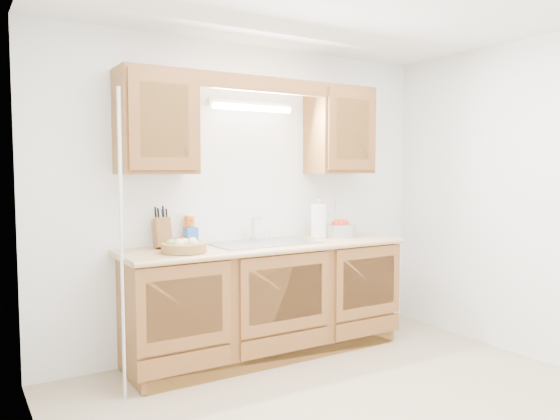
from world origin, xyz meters
TOP-DOWN VIEW (x-y plane):
  - room at (0.00, 0.00)m, footprint 3.52×3.50m
  - base_cabinets at (0.00, 1.20)m, footprint 2.20×0.60m
  - countertop at (0.00, 1.19)m, footprint 2.30×0.63m
  - upper_cabinet_left at (-0.83, 1.33)m, footprint 0.55×0.33m
  - upper_cabinet_right at (0.83, 1.33)m, footprint 0.55×0.33m
  - valance at (0.00, 1.19)m, footprint 2.20×0.05m
  - fluorescent_fixture at (0.00, 1.42)m, footprint 0.76×0.08m
  - sink at (0.00, 1.21)m, footprint 0.84×0.46m
  - wire_shelf_pole at (-1.20, 0.94)m, footprint 0.03×0.03m
  - outlet_plate at (0.95, 1.49)m, footprint 0.08×0.01m
  - fruit_basket at (-0.72, 1.09)m, footprint 0.41×0.41m
  - knife_block at (-0.78, 1.38)m, footprint 0.12×0.19m
  - orange_canister at (-0.54, 1.44)m, footprint 0.10×0.10m
  - soap_bottle at (-0.54, 1.42)m, footprint 0.09×0.10m
  - sponge at (-0.54, 1.44)m, footprint 0.14×0.11m
  - paper_towel at (0.56, 1.26)m, footprint 0.16×0.16m
  - apple_bowl at (0.76, 1.24)m, footprint 0.35×0.35m

SIDE VIEW (x-z plane):
  - base_cabinets at x=0.00m, z-range 0.01..0.87m
  - sink at x=0.00m, z-range 0.65..1.01m
  - countertop at x=0.00m, z-range 0.86..0.90m
  - sponge at x=-0.54m, z-range 0.90..0.92m
  - fruit_basket at x=-0.72m, z-range 0.89..0.99m
  - apple_bowl at x=0.76m, z-range 0.89..1.04m
  - wire_shelf_pole at x=-1.20m, z-range 0.00..2.00m
  - soap_bottle at x=-0.54m, z-range 0.90..1.10m
  - knife_block at x=-0.78m, z-range 0.85..1.18m
  - orange_canister at x=-0.54m, z-range 0.90..1.14m
  - paper_towel at x=0.56m, z-range 0.87..1.21m
  - outlet_plate at x=0.95m, z-range 1.09..1.21m
  - room at x=0.00m, z-range 0.00..2.50m
  - upper_cabinet_left at x=-0.83m, z-range 1.45..2.20m
  - upper_cabinet_right at x=0.83m, z-range 1.45..2.20m
  - fluorescent_fixture at x=0.00m, z-range 1.96..2.04m
  - valance at x=0.00m, z-range 2.08..2.20m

